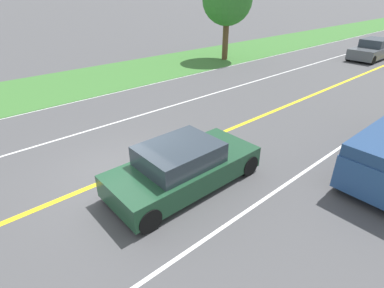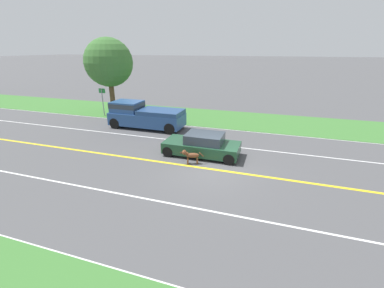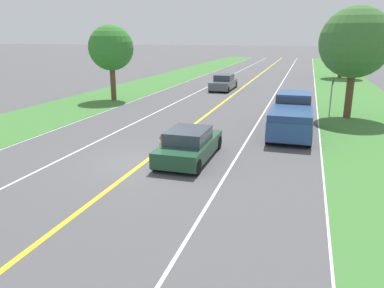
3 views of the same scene
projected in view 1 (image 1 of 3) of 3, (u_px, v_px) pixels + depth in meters
ground_plane at (125, 173)px, 8.91m from camera, size 400.00×400.00×0.00m
centre_divider_line at (125, 173)px, 8.91m from camera, size 0.18×160.00×0.01m
lane_edge_line_left at (46, 108)px, 13.56m from camera, size 0.14×160.00×0.01m
lane_dash_same_dir at (206, 239)px, 6.58m from camera, size 0.10×160.00×0.01m
lane_dash_oncoming at (78, 134)px, 11.23m from camera, size 0.10×160.00×0.01m
grass_verge_left at (27, 92)px, 15.55m from camera, size 6.00×160.00×0.03m
ego_car at (183, 167)px, 8.07m from camera, size 1.86×4.27×1.31m
dog at (163, 149)px, 9.16m from camera, size 0.54×1.21×0.80m
oncoming_car at (373, 50)px, 22.43m from camera, size 1.87×4.74×1.44m
roadside_tree_left_near at (227, 0)px, 20.56m from camera, size 3.48×3.48×5.84m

